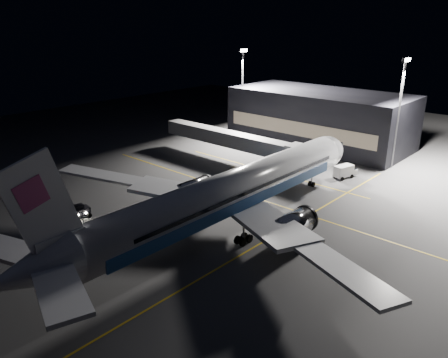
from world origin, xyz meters
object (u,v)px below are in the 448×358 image
airliner (229,193)px  safety_cone_c (192,200)px  floodlight_mast_south (400,104)px  safety_cone_a (220,205)px  safety_cone_b (143,207)px  baggage_tug (80,212)px  service_truck (345,171)px  jet_bridge (238,141)px  floodlight_mast_north (242,85)px

airliner → safety_cone_c: airliner is taller
floodlight_mast_south → safety_cone_a: (-36.65, 11.69, -12.05)m
floodlight_mast_south → safety_cone_a: floodlight_mast_south is taller
safety_cone_a → safety_cone_b: (-8.25, 8.32, -0.02)m
floodlight_mast_south → baggage_tug: bearing=155.3°
service_truck → safety_cone_a: service_truck is taller
service_truck → jet_bridge: bearing=122.6°
safety_cone_b → floodlight_mast_south: bearing=-24.0°
floodlight_mast_south → safety_cone_b: (-44.90, 20.01, -12.07)m
jet_bridge → floodlight_mast_south: 31.05m
floodlight_mast_north → safety_cone_c: (-37.96, -21.48, -12.10)m
safety_cone_b → floodlight_mast_north: bearing=21.8°
airliner → jet_bridge: (23.08, 18.06, -0.58)m
floodlight_mast_north → baggage_tug: 55.84m
service_truck → safety_cone_b: (-33.37, 16.11, -0.98)m
floodlight_mast_north → safety_cone_c: bearing=-150.5°
airliner → safety_cone_c: size_ratio=113.50×
floodlight_mast_north → safety_cone_b: 49.85m
baggage_tug → safety_cone_a: (16.26, -12.63, -0.58)m
jet_bridge → floodlight_mast_north: (18.00, 13.93, 7.79)m
airliner → floodlight_mast_south: floodlight_mast_south is taller
safety_cone_a → service_truck: bearing=-17.2°
jet_bridge → safety_cone_a: jet_bridge is taller
floodlight_mast_north → service_truck: bearing=-108.7°
jet_bridge → safety_cone_a: bearing=-146.4°
baggage_tug → safety_cone_c: 16.87m
airliner → floodlight_mast_south: 42.13m
floodlight_mast_north → baggage_tug: size_ratio=6.95×
floodlight_mast_north → safety_cone_a: bearing=-144.3°
floodlight_mast_north → safety_cone_c: floodlight_mast_north is taller
floodlight_mast_south → safety_cone_b: floodlight_mast_south is taller
airliner → safety_cone_a: (4.42, 5.68, -4.84)m
jet_bridge → safety_cone_c: jet_bridge is taller
airliner → safety_cone_a: size_ratio=94.84×
safety_cone_a → safety_cone_b: safety_cone_a is taller
safety_cone_c → floodlight_mast_south: bearing=-23.5°
airliner → safety_cone_c: (3.11, 10.51, -4.89)m
floodlight_mast_north → jet_bridge: bearing=-142.3°
floodlight_mast_north → baggage_tug: floodlight_mast_north is taller
floodlight_mast_north → floodlight_mast_south: 38.00m
airliner → floodlight_mast_north: floodlight_mast_north is taller
airliner → baggage_tug: airliner is taller
floodlight_mast_north → safety_cone_b: bearing=-158.2°
baggage_tug → airliner: bearing=-48.5°
safety_cone_a → safety_cone_b: 11.71m
floodlight_mast_south → safety_cone_c: bearing=156.5°
safety_cone_a → jet_bridge: bearing=33.6°
airliner → safety_cone_a: 8.68m
safety_cone_a → baggage_tug: bearing=142.1°
safety_cone_c → floodlight_mast_north: bearing=29.5°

